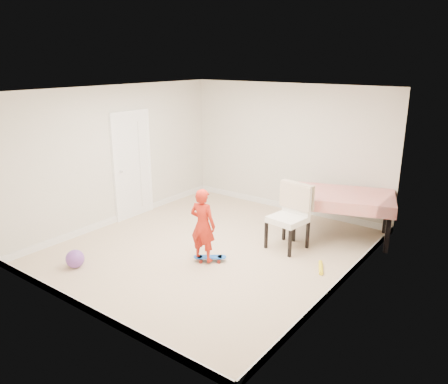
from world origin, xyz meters
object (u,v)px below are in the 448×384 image
Objects in this scene: skateboard at (210,259)px; dining_table at (341,215)px; child at (203,227)px; dining_chair at (288,217)px; balloon at (75,259)px.

dining_table is at bearing 23.56° from skateboard.
child is at bearing -166.09° from skateboard.
dining_table is 3.33× the size of skateboard.
balloon is (-2.24, -2.55, -0.41)m from dining_chair.
dining_chair reaches higher than balloon.
skateboard is 2.06m from balloon.
dining_table is at bearing -128.42° from child.
dining_chair is 0.94× the size of child.
child is (-1.32, -2.24, 0.18)m from dining_table.
balloon is at bearing 34.15° from child.
dining_table is 1.48× the size of child.
dining_table is 1.14m from dining_chair.
dining_table reaches higher than balloon.
dining_chair is 1.46m from skateboard.
balloon is at bearing -146.67° from dining_table.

